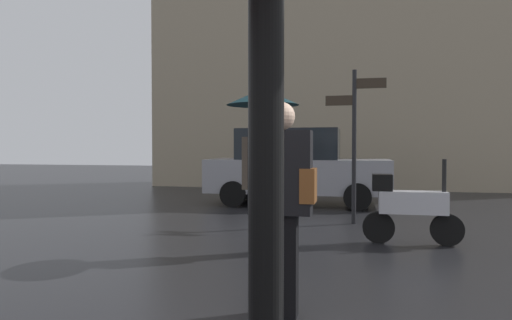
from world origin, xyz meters
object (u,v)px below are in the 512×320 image
pedestrian_with_umbrella (263,130)px  street_signpost (355,130)px  pedestrian_with_bag (282,195)px  parked_car_left (295,166)px  parked_scooter (409,206)px

pedestrian_with_umbrella → street_signpost: (1.16, 2.66, 0.09)m
street_signpost → pedestrian_with_bag: bearing=-96.6°
pedestrian_with_umbrella → street_signpost: street_signpost is taller
parked_car_left → street_signpost: street_signpost is taller
pedestrian_with_umbrella → parked_scooter: bearing=-28.6°
pedestrian_with_bag → parked_car_left: parked_car_left is taller
parked_scooter → parked_car_left: parked_car_left is taller
pedestrian_with_umbrella → pedestrian_with_bag: 2.29m
parked_car_left → street_signpost: size_ratio=1.56×
pedestrian_with_umbrella → parked_scooter: size_ratio=1.55×
pedestrian_with_bag → parked_scooter: size_ratio=1.27×
street_signpost → parked_scooter: bearing=-64.4°
pedestrian_with_umbrella → street_signpost: bearing=10.0°
parked_scooter → street_signpost: bearing=109.5°
pedestrian_with_bag → street_signpost: size_ratio=0.63×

